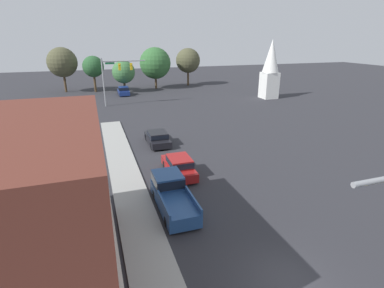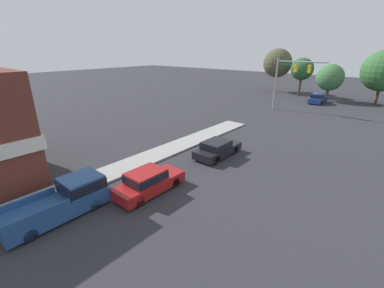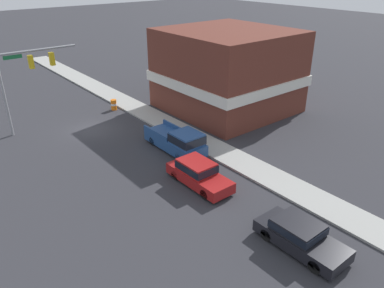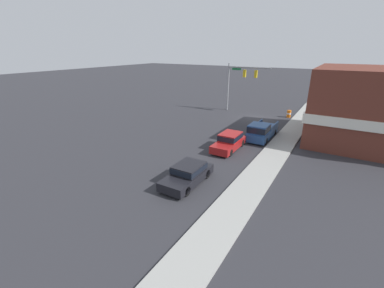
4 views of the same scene
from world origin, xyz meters
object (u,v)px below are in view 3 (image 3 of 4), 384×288
(car_second_ahead, at_px, (300,235))
(construction_barrel, at_px, (114,105))
(pickup_truck_parked, at_px, (179,141))
(car_lead, at_px, (198,173))

(car_second_ahead, bearing_deg, construction_barrel, -95.59)
(pickup_truck_parked, xyz_separation_m, construction_barrel, (-0.58, -11.12, -0.41))
(pickup_truck_parked, relative_size, construction_barrel, 5.41)
(pickup_truck_parked, bearing_deg, car_second_ahead, 82.02)
(car_lead, bearing_deg, construction_barrel, -98.66)
(car_lead, bearing_deg, pickup_truck_parked, -112.20)
(car_second_ahead, xyz_separation_m, construction_barrel, (-2.27, -23.16, -0.22))
(car_second_ahead, distance_m, pickup_truck_parked, 12.16)
(car_second_ahead, bearing_deg, pickup_truck_parked, -97.98)
(car_lead, bearing_deg, car_second_ahead, 90.66)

